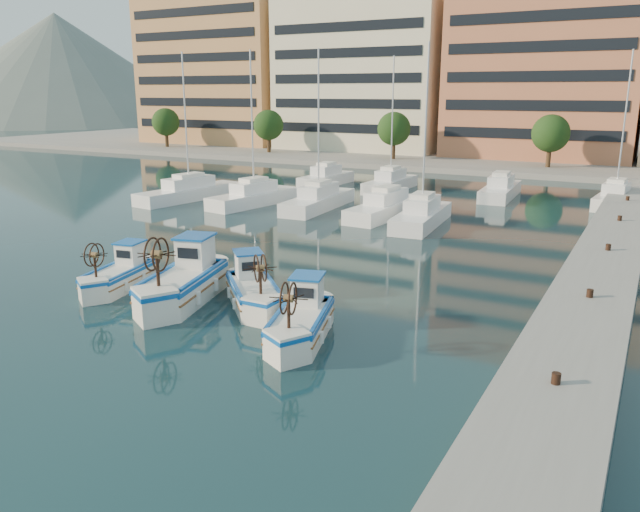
{
  "coord_description": "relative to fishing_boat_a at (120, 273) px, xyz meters",
  "views": [
    {
      "loc": [
        14.68,
        -17.89,
        8.53
      ],
      "look_at": [
        1.98,
        5.47,
        1.5
      ],
      "focal_mm": 35.0,
      "sensor_mm": 36.0,
      "label": 1
    }
  ],
  "objects": [
    {
      "name": "fishing_boat_c",
      "position": [
        6.54,
        0.9,
        0.04
      ],
      "size": [
        4.01,
        4.04,
        2.61
      ],
      "rotation": [
        0.0,
        0.0,
        0.78
      ],
      "color": "white",
      "rests_on": "ground"
    },
    {
      "name": "fishing_boat_b",
      "position": [
        3.65,
        0.06,
        0.21
      ],
      "size": [
        3.32,
        5.31,
        3.22
      ],
      "rotation": [
        0.0,
        0.0,
        0.26
      ],
      "color": "white",
      "rests_on": "ground"
    },
    {
      "name": "yacht_marina",
      "position": [
        3.41,
        26.38,
        -0.15
      ],
      "size": [
        41.41,
        23.7,
        11.5
      ],
      "color": "white",
      "rests_on": "ground"
    },
    {
      "name": "quay",
      "position": [
        18.9,
        6.73,
        -0.08
      ],
      "size": [
        3.0,
        60.0,
        1.2
      ],
      "primitive_type": "cube",
      "color": "gray",
      "rests_on": "ground"
    },
    {
      "name": "waterfront",
      "position": [
        15.13,
        63.77,
        10.42
      ],
      "size": [
        180.0,
        40.0,
        25.6
      ],
      "color": "gray",
      "rests_on": "ground"
    },
    {
      "name": "ground",
      "position": [
        5.9,
        -1.27,
        -0.68
      ],
      "size": [
        300.0,
        300.0,
        0.0
      ],
      "primitive_type": "plane",
      "color": "#193E42",
      "rests_on": "ground"
    },
    {
      "name": "hill_west",
      "position": [
        -134.1,
        108.73,
        -0.68
      ],
      "size": [
        180.0,
        180.0,
        60.0
      ],
      "primitive_type": "cone",
      "color": "slate",
      "rests_on": "ground"
    },
    {
      "name": "fishing_boat_a",
      "position": [
        0.0,
        0.0,
        0.0
      ],
      "size": [
        2.35,
        4.06,
        2.46
      ],
      "rotation": [
        0.0,
        0.0,
        0.21
      ],
      "color": "white",
      "rests_on": "ground"
    },
    {
      "name": "fishing_boat_d",
      "position": [
        10.06,
        -1.2,
        0.04
      ],
      "size": [
        2.81,
        4.32,
        2.62
      ],
      "rotation": [
        0.0,
        0.0,
        0.3
      ],
      "color": "white",
      "rests_on": "ground"
    }
  ]
}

